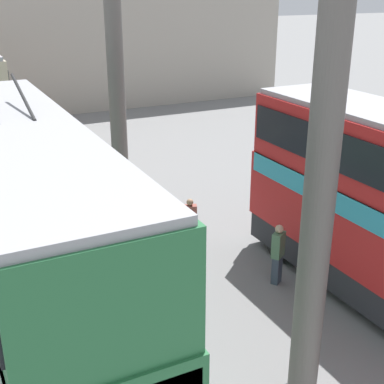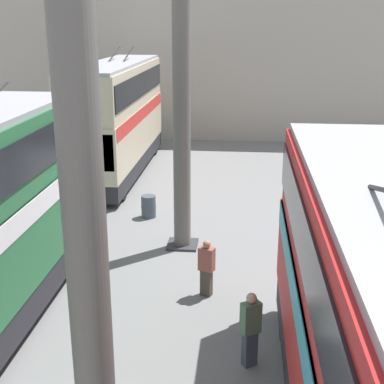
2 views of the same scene
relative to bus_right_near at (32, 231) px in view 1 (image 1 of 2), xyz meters
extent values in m
cube|color=#A8A093|center=(23.17, -4.15, 1.34)|extent=(0.50, 36.00, 8.64)
cylinder|color=#605B56|center=(-3.97, -4.15, 1.18)|extent=(0.56, 0.56, 8.31)
cylinder|color=#605B56|center=(6.39, -4.15, 1.18)|extent=(0.56, 0.56, 8.31)
cube|color=#333338|center=(6.39, -4.15, -2.93)|extent=(1.00, 1.00, 0.08)
cylinder|color=black|center=(1.18, -9.35, -2.46)|extent=(1.04, 0.30, 1.04)
cylinder|color=black|center=(1.18, -7.25, -2.46)|extent=(1.04, 0.30, 1.04)
cube|color=black|center=(2.52, -8.30, -0.72)|extent=(0.12, 2.30, 1.27)
cylinder|color=black|center=(3.90, -1.05, -2.43)|extent=(1.09, 0.30, 1.09)
cube|color=#28282D|center=(0.01, 0.00, -2.28)|extent=(10.76, 2.45, 0.80)
cube|color=#286B3D|center=(0.01, 0.00, -0.80)|extent=(10.98, 2.50, 2.16)
cube|color=white|center=(0.01, 0.00, 0.01)|extent=(10.65, 2.54, 0.55)
cube|color=#286B3D|center=(0.01, 0.00, 1.19)|extent=(10.87, 2.43, 1.82)
cube|color=black|center=(0.01, 0.00, 1.28)|extent=(10.54, 2.51, 1.00)
cube|color=#9E9EA3|center=(0.01, 0.00, 2.17)|extent=(10.76, 2.25, 0.14)
cylinder|color=#282828|center=(1.39, -0.35, 2.53)|extent=(2.35, 0.07, 0.65)
cylinder|color=black|center=(10.85, -1.05, -2.52)|extent=(0.91, 0.30, 0.91)
cube|color=#473D33|center=(3.08, -5.20, -2.60)|extent=(0.30, 0.35, 0.76)
cube|color=#934C42|center=(3.08, -5.20, -1.89)|extent=(0.38, 0.48, 0.66)
sphere|color=#A37A5B|center=(3.08, -5.20, -1.45)|extent=(0.21, 0.21, 0.21)
cube|color=#384251|center=(0.05, -6.37, -2.57)|extent=(0.33, 0.36, 0.82)
cube|color=#4C7051|center=(0.05, -6.37, -1.80)|extent=(0.43, 0.48, 0.71)
sphere|color=tan|center=(0.05, -6.37, -1.33)|extent=(0.23, 0.23, 0.23)
cylinder|color=#424C56|center=(8.99, -2.54, -2.55)|extent=(0.55, 0.55, 0.86)
cylinder|color=#424C56|center=(8.99, -2.54, -2.55)|extent=(0.58, 0.58, 0.04)
camera|label=1|loc=(-10.48, 1.51, 4.77)|focal=50.00mm
camera|label=2|loc=(-10.07, -6.12, 4.27)|focal=50.00mm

